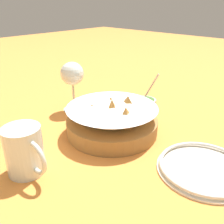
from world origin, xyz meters
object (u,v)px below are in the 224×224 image
Objects in this scene: food_basket at (112,121)px; side_plate at (204,168)px; sauce_cup at (145,103)px; wine_glass at (72,75)px; beer_mug at (25,152)px.

food_basket reaches higher than side_plate.
sauce_cup is 0.80× the size of wine_glass.
beer_mug reaches higher than side_plate.
sauce_cup is 0.34m from side_plate.
food_basket is 0.20m from sauce_cup.
side_plate is at bearing -32.70° from sauce_cup.
beer_mug is at bearing -56.24° from wine_glass.
wine_glass is at bearing 172.14° from food_basket.
wine_glass is 1.34× the size of beer_mug.
sauce_cup is at bearing 147.30° from side_plate.
food_basket is 0.21m from wine_glass.
wine_glass reaches higher than side_plate.
wine_glass is (-0.16, -0.17, 0.10)m from sauce_cup.
side_plate is (0.45, -0.02, -0.11)m from wine_glass.
food_basket is 2.07× the size of beer_mug.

